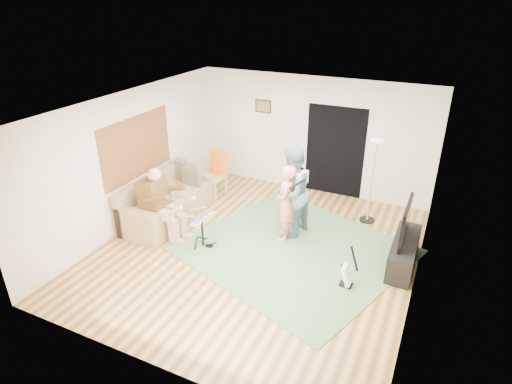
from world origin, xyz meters
TOP-DOWN VIEW (x-y plane):
  - floor at (0.00, 0.00)m, footprint 6.00×6.00m
  - walls at (0.00, 0.00)m, footprint 5.50×6.00m
  - ceiling at (0.00, 0.00)m, footprint 6.00×6.00m
  - window_blinds at (-2.74, 0.20)m, footprint 0.00×2.05m
  - doorway at (0.55, 2.99)m, footprint 2.10×0.00m
  - picture_frame at (-1.25, 2.99)m, footprint 0.42×0.03m
  - area_rug at (0.60, 0.32)m, footprint 4.56×4.39m
  - sofa at (-2.30, 0.37)m, footprint 0.94×2.29m
  - drummer at (-1.86, -0.28)m, footprint 0.91×0.51m
  - drum_kit at (-1.00, -0.28)m, footprint 0.35×0.63m
  - singer at (0.29, 0.63)m, footprint 0.48×0.62m
  - microphone at (0.49, 0.63)m, footprint 0.06×0.06m
  - guitarist at (0.33, 0.83)m, footprint 0.83×0.99m
  - guitar_held at (0.53, 0.83)m, footprint 0.23×0.61m
  - guitar_spare at (1.76, -0.33)m, footprint 0.28×0.25m
  - torchiere_lamp at (1.60, 2.02)m, footprint 0.32×0.32m
  - dining_chair at (-1.87, 1.69)m, footprint 0.52×0.55m
  - tv_cabinet at (2.50, 0.67)m, footprint 0.40×1.40m
  - television at (2.45, 0.67)m, footprint 0.06×0.99m

SIDE VIEW (x-z plane):
  - floor at x=0.00m, z-range 0.00..0.00m
  - area_rug at x=0.60m, z-range 0.00..0.02m
  - guitar_spare at x=1.76m, z-range -0.16..0.61m
  - tv_cabinet at x=2.50m, z-range 0.00..0.50m
  - drum_kit at x=-1.00m, z-range -0.04..0.60m
  - sofa at x=-2.30m, z-range -0.15..0.77m
  - dining_chair at x=-1.87m, z-range -0.15..0.92m
  - drummer at x=-1.86m, z-range -0.16..1.25m
  - singer at x=0.29m, z-range 0.00..1.51m
  - television at x=2.45m, z-range 0.50..1.20m
  - guitarist at x=0.33m, z-range 0.00..1.81m
  - doorway at x=0.55m, z-range 0.00..2.10m
  - microphone at x=0.49m, z-range 1.01..1.25m
  - torchiere_lamp at x=1.60m, z-range 0.33..2.10m
  - guitar_held at x=0.53m, z-range 1.10..1.36m
  - walls at x=0.00m, z-range 0.00..2.70m
  - window_blinds at x=-2.74m, z-range 0.53..2.58m
  - picture_frame at x=-1.25m, z-range 1.74..2.06m
  - ceiling at x=0.00m, z-range 2.70..2.70m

